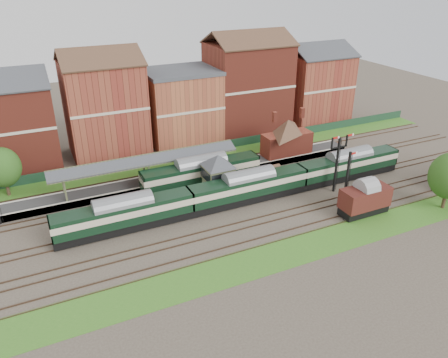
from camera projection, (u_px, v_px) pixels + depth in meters
name	position (u px, v px, depth m)	size (l,w,h in m)	color
ground	(249.00, 201.00, 58.14)	(160.00, 160.00, 0.00)	#473D33
grass_back	(202.00, 158.00, 71.10)	(90.00, 4.50, 0.06)	#2D6619
grass_front	(300.00, 249.00, 48.39)	(90.00, 5.00, 0.06)	#2D6619
fence	(198.00, 150.00, 72.40)	(90.00, 0.12, 1.50)	#193823
platform	(187.00, 176.00, 63.91)	(55.00, 3.40, 1.00)	#2D2D2D
signal_box	(218.00, 174.00, 58.21)	(5.40, 5.40, 6.00)	#697A57
brick_hut	(269.00, 177.00, 62.16)	(3.20, 2.64, 2.94)	maroon
station_building	(287.00, 136.00, 68.90)	(8.10, 8.10, 5.90)	maroon
canopy	(145.00, 157.00, 59.80)	(26.00, 3.89, 4.08)	#41482D
semaphore_bracket	(337.00, 161.00, 58.68)	(3.60, 0.25, 8.18)	black
semaphore_siding	(347.00, 180.00, 54.47)	(1.23, 0.25, 8.00)	black
town_backdrop	(180.00, 102.00, 75.25)	(69.00, 10.00, 16.00)	maroon
dmu_train	(249.00, 187.00, 57.12)	(49.41, 2.60, 3.80)	black
platform_railcar	(201.00, 172.00, 60.82)	(17.13, 2.70, 3.94)	black
goods_van_a	(365.00, 199.00, 54.29)	(6.31, 2.74, 3.83)	black
tree_back	(2.00, 167.00, 57.80)	(4.75, 4.75, 6.94)	#382619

